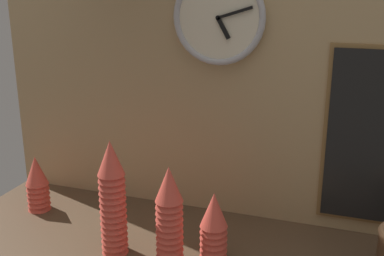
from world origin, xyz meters
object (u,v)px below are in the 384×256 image
Objects in this scene: cup_stack_center at (169,215)px; cup_stack_far_left at (37,183)px; wall_clock at (219,18)px; cup_stack_center_left at (113,198)px; cup_stack_center_right at (214,228)px.

cup_stack_far_left is (-0.53, 0.15, -0.05)m from cup_stack_center.
wall_clock is at bearing 16.92° from cup_stack_far_left.
cup_stack_far_left is at bearing 157.15° from cup_stack_center_left.
wall_clock reaches higher than cup_stack_center.
cup_stack_center reaches higher than cup_stack_center_right.
cup_stack_center_right is 0.62× the size of cup_stack_center_left.
cup_stack_center is at bearing -15.67° from cup_stack_far_left.
cup_stack_center_right is at bearing 8.37° from cup_stack_center_left.
wall_clock is at bearing 58.34° from cup_stack_center_left.
cup_stack_center is at bearing -96.46° from wall_clock.
cup_stack_center_right is at bearing -74.98° from wall_clock.
cup_stack_center_right is 1.10× the size of cup_stack_far_left.
cup_stack_center reaches higher than cup_stack_far_left.
wall_clock is at bearing 105.02° from cup_stack_center_right.
cup_stack_center is 1.48× the size of cup_stack_far_left.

